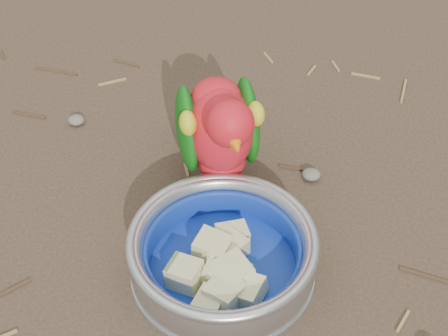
# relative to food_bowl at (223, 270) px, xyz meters

# --- Properties ---
(ground) EXTENTS (60.00, 60.00, 0.00)m
(ground) POSITION_rel_food_bowl_xyz_m (-0.03, 0.01, -0.01)
(ground) COLOR #483528
(food_bowl) EXTENTS (0.20, 0.20, 0.02)m
(food_bowl) POSITION_rel_food_bowl_xyz_m (0.00, 0.00, 0.00)
(food_bowl) COLOR #B2B2BA
(food_bowl) RESTS_ON ground
(bowl_wall) EXTENTS (0.20, 0.20, 0.04)m
(bowl_wall) POSITION_rel_food_bowl_xyz_m (0.00, 0.00, 0.03)
(bowl_wall) COLOR #B2B2BA
(bowl_wall) RESTS_ON food_bowl
(fruit_wedges) EXTENTS (0.12, 0.12, 0.03)m
(fruit_wedges) POSITION_rel_food_bowl_xyz_m (0.00, 0.00, 0.02)
(fruit_wedges) COLOR beige
(fruit_wedges) RESTS_ON food_bowl
(lory_parrot) EXTENTS (0.16, 0.22, 0.16)m
(lory_parrot) POSITION_rel_food_bowl_xyz_m (-0.02, 0.13, 0.07)
(lory_parrot) COLOR red
(lory_parrot) RESTS_ON ground
(ground_debris) EXTENTS (0.90, 0.80, 0.01)m
(ground_debris) POSITION_rel_food_bowl_xyz_m (0.00, 0.04, -0.01)
(ground_debris) COLOR #9A7E4A
(ground_debris) RESTS_ON ground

